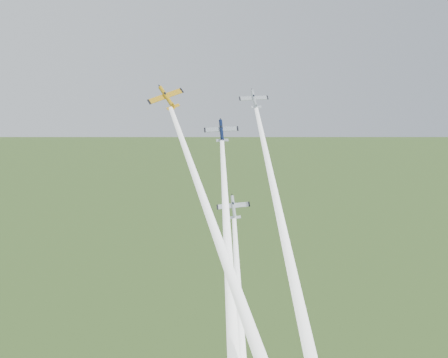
% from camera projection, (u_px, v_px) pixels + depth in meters
% --- Properties ---
extents(plane_yellow, '(10.33, 7.16, 9.14)m').
position_uv_depth(plane_yellow, '(167.00, 97.00, 125.81)').
color(plane_yellow, gold).
extents(smoke_trail_yellow, '(3.73, 54.71, 53.28)m').
position_uv_depth(smoke_trail_yellow, '(223.00, 253.00, 105.81)').
color(smoke_trail_yellow, white).
extents(plane_navy, '(9.89, 9.30, 6.89)m').
position_uv_depth(plane_navy, '(221.00, 131.00, 132.50)').
color(plane_navy, '#0C1635').
extents(smoke_trail_navy, '(19.50, 44.01, 45.05)m').
position_uv_depth(smoke_trail_navy, '(229.00, 261.00, 113.06)').
color(smoke_trail_navy, white).
extents(plane_silver_right, '(8.51, 7.72, 6.13)m').
position_uv_depth(plane_silver_right, '(254.00, 99.00, 137.93)').
color(plane_silver_right, '#B6BEC5').
extents(smoke_trail_silver_right, '(16.29, 53.31, 52.97)m').
position_uv_depth(smoke_trail_silver_right, '(285.00, 241.00, 115.67)').
color(smoke_trail_silver_right, white).
extents(plane_silver_low, '(9.01, 8.77, 6.74)m').
position_uv_depth(plane_silver_low, '(234.00, 207.00, 126.87)').
color(plane_silver_low, silver).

